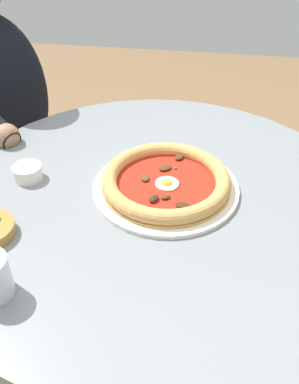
# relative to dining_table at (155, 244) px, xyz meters

# --- Properties ---
(ground_plane) EXTENTS (6.00, 6.00, 0.02)m
(ground_plane) POSITION_rel_dining_table_xyz_m (0.00, 0.00, -0.62)
(ground_plane) COLOR brown
(dining_table) EXTENTS (1.00, 1.00, 0.76)m
(dining_table) POSITION_rel_dining_table_xyz_m (0.00, 0.00, 0.00)
(dining_table) COLOR gray
(dining_table) RESTS_ON ground
(pizza_on_plate) EXTENTS (0.34, 0.34, 0.05)m
(pizza_on_plate) POSITION_rel_dining_table_xyz_m (0.03, -0.02, 0.17)
(pizza_on_plate) COLOR white
(pizza_on_plate) RESTS_ON dining_table
(ramekin_capers) EXTENTS (0.07, 0.07, 0.03)m
(ramekin_capers) POSITION_rel_dining_table_xyz_m (0.03, 0.31, 0.17)
(ramekin_capers) COLOR white
(ramekin_capers) RESTS_ON dining_table
(diner_person) EXTENTS (0.55, 0.43, 1.20)m
(diner_person) POSITION_rel_dining_table_xyz_m (0.46, 0.59, -0.07)
(diner_person) COLOR #282833
(diner_person) RESTS_ON ground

